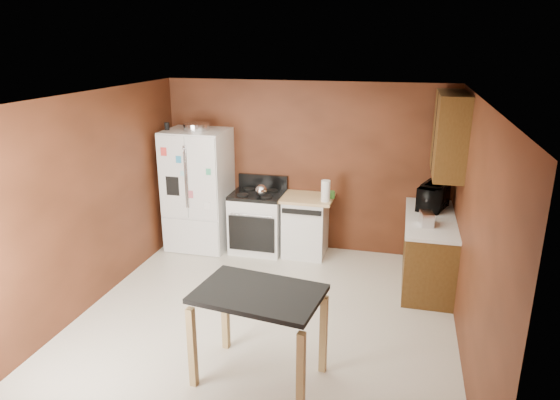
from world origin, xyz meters
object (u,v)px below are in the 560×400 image
at_px(dishwasher, 306,225).
at_px(island, 259,306).
at_px(pen_cup, 167,126).
at_px(toaster, 427,219).
at_px(paper_towel, 326,191).
at_px(gas_range, 258,221).
at_px(green_canister, 332,195).
at_px(refrigerator, 198,190).
at_px(microwave, 433,197).
at_px(kettle, 261,190).
at_px(roasting_pan, 196,127).

height_order(dishwasher, island, island).
xyz_separation_m(pen_cup, toaster, (3.68, -0.64, -0.87)).
xyz_separation_m(paper_towel, gas_range, (-1.02, 0.11, -0.58)).
height_order(green_canister, island, green_canister).
bearing_deg(paper_towel, refrigerator, 178.50).
bearing_deg(green_canister, pen_cup, -175.35).
bearing_deg(pen_cup, paper_towel, 0.86).
bearing_deg(island, microwave, 60.42).
height_order(paper_towel, toaster, paper_towel).
xyz_separation_m(toaster, island, (-1.49, -2.12, -0.23)).
xyz_separation_m(paper_towel, refrigerator, (-1.93, 0.05, -0.14)).
bearing_deg(island, gas_range, 106.76).
relative_size(green_canister, gas_range, 0.09).
bearing_deg(paper_towel, gas_range, 173.80).
distance_m(paper_towel, island, 2.81).
height_order(paper_towel, island, paper_towel).
bearing_deg(kettle, gas_range, 124.37).
bearing_deg(island, roasting_pan, 121.78).
bearing_deg(microwave, paper_towel, 110.44).
distance_m(roasting_pan, microwave, 3.46).
xyz_separation_m(paper_towel, dishwasher, (-0.30, 0.14, -0.59)).
bearing_deg(island, refrigerator, 122.13).
distance_m(dishwasher, island, 2.94).
bearing_deg(island, pen_cup, 128.43).
relative_size(microwave, dishwasher, 0.61).
bearing_deg(refrigerator, paper_towel, -1.50).
bearing_deg(pen_cup, dishwasher, 4.80).
bearing_deg(refrigerator, toaster, -12.46).
bearing_deg(refrigerator, microwave, -0.61).
height_order(microwave, island, microwave).
xyz_separation_m(roasting_pan, microwave, (3.36, -0.05, -0.80)).
distance_m(refrigerator, gas_range, 1.01).
distance_m(green_canister, gas_range, 1.19).
xyz_separation_m(roasting_pan, island, (1.77, -2.86, -1.09)).
distance_m(roasting_pan, toaster, 3.46).
relative_size(kettle, refrigerator, 0.10).
xyz_separation_m(kettle, paper_towel, (0.93, 0.03, 0.05)).
xyz_separation_m(roasting_pan, gas_range, (0.90, 0.04, -1.39)).
relative_size(green_canister, microwave, 0.19).
distance_m(paper_towel, gas_range, 1.18).
xyz_separation_m(pen_cup, gas_range, (1.31, 0.15, -1.39)).
height_order(green_canister, refrigerator, refrigerator).
distance_m(roasting_pan, dishwasher, 2.14).
bearing_deg(dishwasher, island, -87.00).
xyz_separation_m(paper_towel, island, (-0.15, -2.79, -0.28)).
distance_m(pen_cup, dishwasher, 2.47).
xyz_separation_m(gas_range, island, (0.87, -2.90, 0.30)).
bearing_deg(roasting_pan, island, -58.22).
bearing_deg(roasting_pan, dishwasher, 2.34).
bearing_deg(island, toaster, 54.80).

